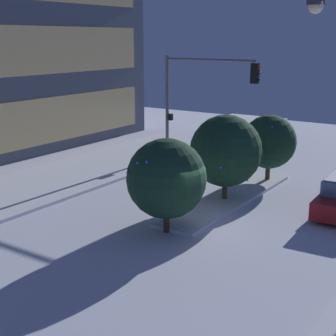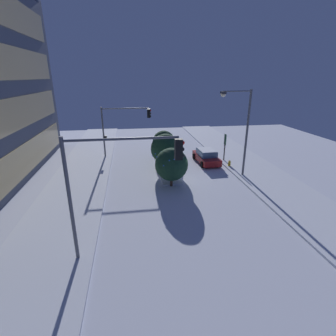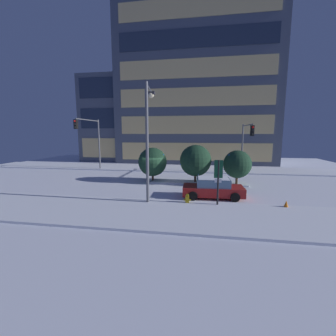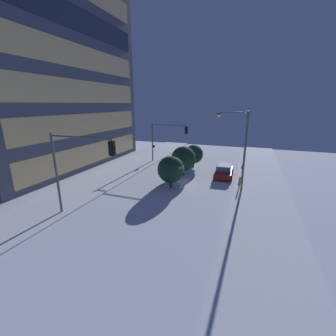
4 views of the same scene
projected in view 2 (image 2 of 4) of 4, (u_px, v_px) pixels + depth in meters
ground at (175, 183)px, 22.74m from camera, size 52.00×52.00×0.00m
curb_strip_near at (265, 177)px, 23.93m from camera, size 52.00×5.20×0.14m
curb_strip_far at (75, 189)px, 21.51m from camera, size 52.00×5.20×0.14m
median_strip at (166, 168)px, 26.43m from camera, size 9.00×1.80×0.14m
car_near at (206, 156)px, 27.99m from camera, size 4.60×2.27×1.49m
traffic_light_corner_far_right at (123, 122)px, 29.08m from camera, size 0.32×5.63×5.81m
traffic_light_corner_far_left at (115, 175)px, 12.05m from camera, size 0.32×5.62×6.53m
street_lamp_arched at (240, 122)px, 22.50m from camera, size 0.69×2.93×7.98m
fire_hydrant at (229, 164)px, 26.75m from camera, size 0.48×0.26×0.74m
parking_info_sign at (225, 144)px, 28.07m from camera, size 0.55×0.12×3.07m
decorated_tree_median at (164, 142)px, 29.09m from camera, size 2.61×2.55×3.25m
decorated_tree_left_of_median at (171, 164)px, 21.57m from camera, size 2.82×2.82×3.39m
decorated_tree_right_of_median at (166, 149)px, 25.43m from camera, size 2.99×2.99×3.69m
construction_cone at (210, 149)px, 32.60m from camera, size 0.36×0.36×0.55m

